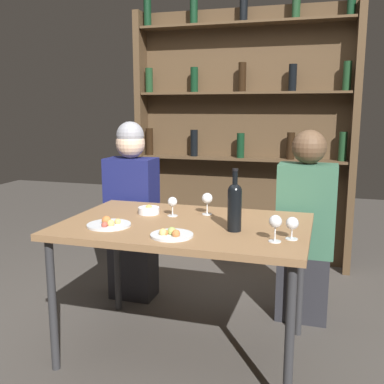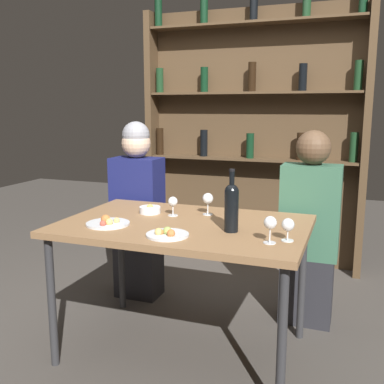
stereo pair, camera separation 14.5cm
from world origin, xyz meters
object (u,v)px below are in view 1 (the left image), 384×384
object	(u,v)px
seated_person_right	(305,231)
food_plate_0	(109,224)
wine_glass_2	(275,223)
seated_person_left	(132,212)
wine_bottle	(235,205)
wine_glass_3	(292,224)
wine_glass_0	(172,203)
food_plate_1	(171,234)
wine_glass_1	(207,199)
snack_bowl	(149,210)

from	to	relation	value
seated_person_right	food_plate_0	bearing A→B (deg)	-141.01
wine_glass_2	seated_person_left	xyz separation A→B (m)	(-1.12, 0.84, -0.22)
wine_bottle	wine_glass_3	world-z (taller)	wine_bottle
wine_glass_0	food_plate_1	distance (m)	0.43
wine_bottle	wine_glass_1	distance (m)	0.38
wine_bottle	snack_bowl	distance (m)	0.62
wine_glass_3	food_plate_1	bearing A→B (deg)	-167.74
wine_glass_3	wine_glass_0	bearing A→B (deg)	158.48
wine_glass_0	snack_bowl	world-z (taller)	wine_glass_0
wine_glass_3	snack_bowl	bearing A→B (deg)	161.26
wine_bottle	wine_glass_0	world-z (taller)	wine_bottle
wine_glass_2	seated_person_left	bearing A→B (deg)	143.26
wine_glass_3	seated_person_left	xyz separation A→B (m)	(-1.20, 0.77, -0.20)
wine_bottle	food_plate_1	size ratio (longest dim) A/B	1.51
food_plate_1	snack_bowl	distance (m)	0.51
wine_glass_3	seated_person_right	xyz separation A→B (m)	(0.03, 0.77, -0.24)
wine_glass_1	wine_glass_2	distance (m)	0.63
food_plate_1	seated_person_right	world-z (taller)	seated_person_right
food_plate_0	wine_glass_3	bearing A→B (deg)	2.06
seated_person_left	food_plate_1	bearing A→B (deg)	-55.35
snack_bowl	seated_person_right	bearing A→B (deg)	28.01
wine_glass_3	seated_person_left	distance (m)	1.44
wine_glass_0	wine_glass_2	bearing A→B (deg)	-28.49
wine_glass_0	seated_person_left	xyz separation A→B (m)	(-0.48, 0.49, -0.20)
wine_glass_3	food_plate_0	distance (m)	0.97
wine_glass_1	wine_glass_3	distance (m)	0.65
wine_glass_0	wine_glass_2	world-z (taller)	wine_glass_2
snack_bowl	seated_person_right	world-z (taller)	seated_person_right
food_plate_0	seated_person_left	xyz separation A→B (m)	(-0.23, 0.81, -0.13)
wine_bottle	food_plate_0	bearing A→B (deg)	-171.17
wine_glass_2	seated_person_left	size ratio (longest dim) A/B	0.10
wine_glass_1	food_plate_0	xyz separation A→B (m)	(-0.44, -0.41, -0.08)
wine_glass_2	seated_person_right	bearing A→B (deg)	82.79
wine_glass_3	seated_person_left	bearing A→B (deg)	147.15
wine_bottle	seated_person_right	xyz separation A→B (m)	(0.33, 0.70, -0.30)
snack_bowl	seated_person_left	xyz separation A→B (m)	(-0.33, 0.48, -0.14)
wine_glass_2	seated_person_left	world-z (taller)	seated_person_left
wine_bottle	snack_bowl	bearing A→B (deg)	158.38
wine_glass_2	seated_person_left	distance (m)	1.42
wine_bottle	snack_bowl	size ratio (longest dim) A/B	2.56
snack_bowl	seated_person_left	distance (m)	0.60
wine_bottle	snack_bowl	world-z (taller)	wine_bottle
food_plate_1	seated_person_right	distance (m)	1.10
wine_glass_1	food_plate_1	world-z (taller)	wine_glass_1
wine_glass_1	food_plate_0	size ratio (longest dim) A/B	0.56
wine_glass_1	wine_glass_3	bearing A→B (deg)	-35.56
wine_glass_2	food_plate_1	world-z (taller)	wine_glass_2
wine_bottle	seated_person_right	distance (m)	0.83
wine_glass_3	food_plate_1	xyz separation A→B (m)	(-0.58, -0.12, -0.06)
wine_glass_3	wine_glass_2	bearing A→B (deg)	-138.34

